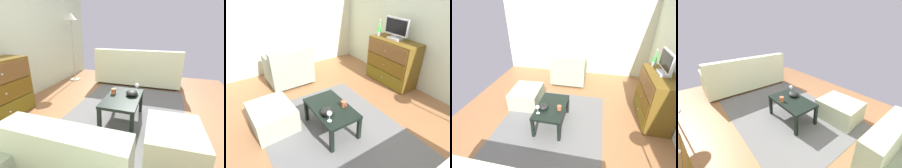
# 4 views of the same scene
# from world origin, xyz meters

# --- Properties ---
(ground_plane) EXTENTS (5.56, 4.41, 0.05)m
(ground_plane) POSITION_xyz_m (0.00, 0.00, -0.03)
(ground_plane) COLOR #92613C
(area_rug) EXTENTS (2.60, 1.90, 0.01)m
(area_rug) POSITION_xyz_m (0.20, -0.20, 0.00)
(area_rug) COLOR #606060
(area_rug) RESTS_ON ground_plane
(coffee_table) EXTENTS (0.83, 0.51, 0.40)m
(coffee_table) POSITION_xyz_m (-0.04, -0.19, 0.35)
(coffee_table) COLOR black
(coffee_table) RESTS_ON ground_plane
(wine_glass) EXTENTS (0.07, 0.07, 0.16)m
(wine_glass) POSITION_xyz_m (0.20, -0.35, 0.52)
(wine_glass) COLOR silver
(wine_glass) RESTS_ON coffee_table
(mug) EXTENTS (0.11, 0.08, 0.08)m
(mug) POSITION_xyz_m (0.04, -0.02, 0.45)
(mug) COLOR #AE5837
(mug) RESTS_ON coffee_table
(bowl_decorative) EXTENTS (0.18, 0.18, 0.08)m
(bowl_decorative) POSITION_xyz_m (0.05, -0.31, 0.44)
(bowl_decorative) COLOR black
(bowl_decorative) RESTS_ON coffee_table
(couch_large) EXTENTS (0.85, 2.06, 0.88)m
(couch_large) POSITION_xyz_m (1.86, -0.09, 0.34)
(couch_large) COLOR #332319
(couch_large) RESTS_ON ground_plane
(ottoman) EXTENTS (0.73, 0.63, 0.37)m
(ottoman) POSITION_xyz_m (-0.58, -0.91, 0.18)
(ottoman) COLOR #9EA98D
(ottoman) RESTS_ON ground_plane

